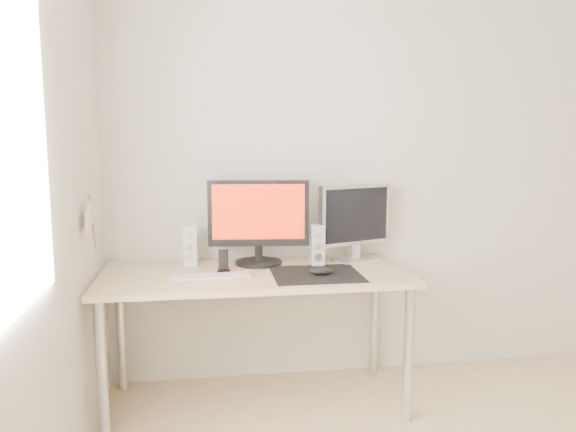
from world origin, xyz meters
TOP-DOWN VIEW (x-y plane):
  - wall_back at (0.00, 1.75)m, footprint 3.50×0.00m
  - mousepad at (-0.62, 1.28)m, footprint 0.45×0.40m
  - mouse at (-0.60, 1.25)m, footprint 0.12×0.07m
  - desk at (-0.93, 1.38)m, footprint 1.60×0.70m
  - main_monitor at (-0.90, 1.55)m, footprint 0.55×0.28m
  - second_monitor at (-0.35, 1.57)m, footprint 0.44×0.22m
  - speaker_left at (-1.27, 1.58)m, footprint 0.07×0.09m
  - speaker_right at (-0.58, 1.50)m, footprint 0.07×0.09m
  - keyboard at (-1.16, 1.28)m, footprint 0.43×0.15m
  - phone_dock at (-1.09, 1.41)m, footprint 0.07×0.06m
  - pennant at (-1.72, 1.24)m, footprint 0.01×0.23m

SIDE VIEW (x-z plane):
  - desk at x=-0.93m, z-range 0.29..1.02m
  - mousepad at x=-0.62m, z-range 0.73..0.73m
  - keyboard at x=-1.16m, z-range 0.73..0.75m
  - mouse at x=-0.60m, z-range 0.73..0.78m
  - phone_dock at x=-1.09m, z-range 0.71..0.83m
  - speaker_left at x=-1.27m, z-range 0.73..0.95m
  - speaker_right at x=-0.58m, z-range 0.73..0.95m
  - second_monitor at x=-0.35m, z-range 0.75..1.19m
  - main_monitor at x=-0.90m, z-range 0.75..1.22m
  - pennant at x=-1.72m, z-range 0.90..1.19m
  - wall_back at x=0.00m, z-range -0.50..3.00m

